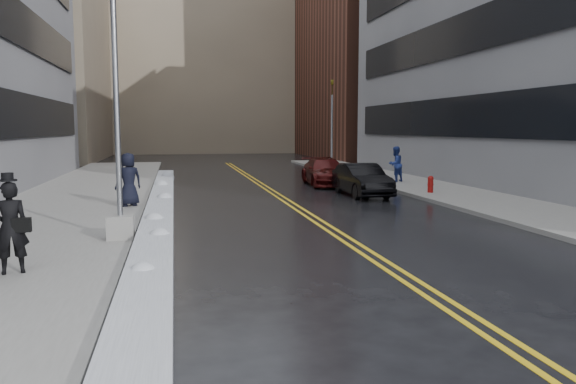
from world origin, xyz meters
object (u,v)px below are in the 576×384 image
fire_hydrant (430,183)px  pedestrian_fedora (10,228)px  traffic_signal (332,121)px  car_black (362,180)px  pedestrian_c (128,179)px  car_maroon (325,172)px  pedestrian_east (395,164)px  lamppost (118,145)px

fire_hydrant → pedestrian_fedora: 17.94m
traffic_signal → car_black: traffic_signal is taller
pedestrian_c → car_maroon: bearing=-165.6°
pedestrian_east → car_maroon: (-3.69, 0.41, -0.38)m
pedestrian_east → car_black: 5.56m
traffic_signal → car_black: (-2.45, -13.43, -2.70)m
lamppost → pedestrian_fedora: lamppost is taller
pedestrian_fedora → car_maroon: pedestrian_fedora is taller
lamppost → traffic_signal: (11.80, 22.00, 0.87)m
fire_hydrant → pedestrian_c: 12.70m
pedestrian_fedora → car_maroon: bearing=-137.9°
fire_hydrant → pedestrian_fedora: (-14.04, -11.15, 0.50)m
pedestrian_fedora → pedestrian_east: (14.45, 16.14, 0.03)m
lamppost → car_maroon: size_ratio=1.60×
pedestrian_east → car_black: bearing=28.1°
fire_hydrant → car_black: (-2.95, 0.57, 0.16)m
pedestrian_fedora → pedestrian_c: bearing=-113.9°
car_maroon → pedestrian_fedora: bearing=-119.9°
fire_hydrant → pedestrian_east: pedestrian_east is taller
pedestrian_east → car_maroon: 3.73m
traffic_signal → pedestrian_c: (-12.06, -15.80, -2.29)m
fire_hydrant → pedestrian_east: 5.03m
traffic_signal → car_maroon: (-2.78, -8.60, -2.71)m
traffic_signal → pedestrian_east: size_ratio=3.26×
lamppost → car_black: (9.35, 8.57, -1.83)m
lamppost → pedestrian_fedora: bearing=-118.9°
traffic_signal → pedestrian_c: traffic_signal is taller
lamppost → car_maroon: (9.02, 13.40, -1.84)m
pedestrian_east → car_maroon: bearing=-31.0°
fire_hydrant → pedestrian_c: size_ratio=0.38×
pedestrian_fedora → lamppost: bearing=-133.8°
lamppost → pedestrian_east: lamppost is taller
car_black → fire_hydrant: bearing=-11.7°
lamppost → pedestrian_east: bearing=45.6°
pedestrian_c → fire_hydrant: bearing=164.7°
lamppost → fire_hydrant: (12.30, 8.00, -1.98)m
fire_hydrant → car_black: size_ratio=0.17×
traffic_signal → pedestrian_east: bearing=-84.3°
pedestrian_fedora → car_maroon: (10.76, 16.55, -0.35)m
traffic_signal → pedestrian_fedora: size_ratio=3.35×
pedestrian_fedora → pedestrian_c: 9.47m
pedestrian_fedora → car_black: pedestrian_fedora is taller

